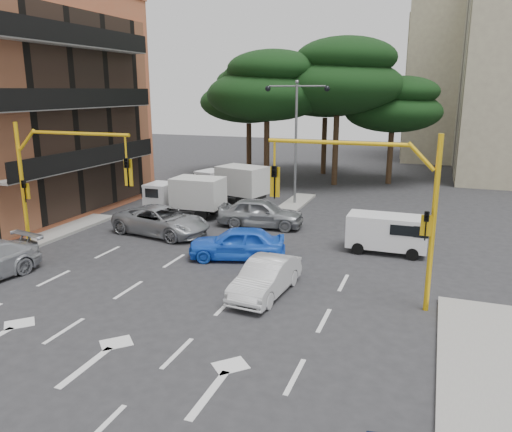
{
  "coord_description": "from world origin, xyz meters",
  "views": [
    {
      "loc": [
        8.53,
        -14.83,
        7.34
      ],
      "look_at": [
        0.8,
        6.39,
        1.6
      ],
      "focal_mm": 35.0,
      "sensor_mm": 36.0,
      "label": 1
    }
  ],
  "objects": [
    {
      "name": "van_white",
      "position": [
        6.67,
        7.97,
        0.9
      ],
      "size": [
        3.59,
        1.62,
        1.79
      ],
      "primitive_type": null,
      "rotation": [
        0.0,
        0.0,
        -1.57
      ],
      "color": "white",
      "rests_on": "ground"
    },
    {
      "name": "car_silver_cross_a",
      "position": [
        -4.65,
        7.0,
        0.73
      ],
      "size": [
        5.58,
        3.25,
        1.46
      ],
      "primitive_type": "imported",
      "rotation": [
        0.0,
        0.0,
        1.4
      ],
      "color": "#9B9EA2",
      "rests_on": "ground"
    },
    {
      "name": "ground",
      "position": [
        0.0,
        0.0,
        0.0
      ],
      "size": [
        120.0,
        120.0,
        0.0
      ],
      "primitive_type": "plane",
      "color": "#28282B",
      "rests_on": "ground"
    },
    {
      "name": "pine_left_far",
      "position": [
        -6.94,
        25.96,
        6.91
      ],
      "size": [
        8.32,
        8.32,
        9.3
      ],
      "color": "#382616",
      "rests_on": "ground"
    },
    {
      "name": "pine_back",
      "position": [
        -0.94,
        28.96,
        7.6
      ],
      "size": [
        9.15,
        9.15,
        10.23
      ],
      "color": "#382616",
      "rests_on": "ground"
    },
    {
      "name": "signal_mast_left",
      "position": [
        -6.8,
        1.99,
        3.88
      ],
      "size": [
        5.79,
        0.37,
        6.0
      ],
      "color": "yellow",
      "rests_on": "ground"
    },
    {
      "name": "street_lamp_center",
      "position": [
        0.0,
        16.0,
        5.43
      ],
      "size": [
        4.16,
        0.36,
        7.77
      ],
      "color": "slate",
      "rests_on": "median_strip"
    },
    {
      "name": "car_blue_compact",
      "position": [
        0.5,
        4.75,
        0.73
      ],
      "size": [
        4.6,
        2.89,
        1.46
      ],
      "primitive_type": "imported",
      "rotation": [
        0.0,
        0.0,
        -1.28
      ],
      "color": "blue",
      "rests_on": "ground"
    },
    {
      "name": "signal_mast_right",
      "position": [
        6.8,
        1.99,
        3.88
      ],
      "size": [
        5.79,
        0.37,
        6.0
      ],
      "color": "yellow",
      "rests_on": "ground"
    },
    {
      "name": "pine_left_near",
      "position": [
        -3.94,
        21.96,
        7.6
      ],
      "size": [
        9.15,
        9.15,
        10.23
      ],
      "color": "#382616",
      "rests_on": "ground"
    },
    {
      "name": "pine_center",
      "position": [
        1.06,
        23.96,
        8.3
      ],
      "size": [
        9.98,
        9.98,
        11.16
      ],
      "color": "#382616",
      "rests_on": "ground"
    },
    {
      "name": "box_truck_b",
      "position": [
        -4.27,
        15.5,
        1.23
      ],
      "size": [
        5.38,
        3.3,
        2.46
      ],
      "primitive_type": null,
      "rotation": [
        0.0,
        0.0,
        1.32
      ],
      "color": "white",
      "rests_on": "ground"
    },
    {
      "name": "box_truck_a",
      "position": [
        -5.36,
        10.99,
        1.17
      ],
      "size": [
        4.81,
        2.09,
        2.35
      ],
      "primitive_type": null,
      "rotation": [
        0.0,
        0.0,
        1.59
      ],
      "color": "silver",
      "rests_on": "ground"
    },
    {
      "name": "car_white_hatch",
      "position": [
        3.0,
        1.38,
        0.66
      ],
      "size": [
        1.72,
        4.1,
        1.32
      ],
      "primitive_type": "imported",
      "rotation": [
        0.0,
        0.0,
        -0.08
      ],
      "color": "silver",
      "rests_on": "ground"
    },
    {
      "name": "median_strip",
      "position": [
        0.0,
        16.0,
        0.07
      ],
      "size": [
        1.4,
        6.0,
        0.15
      ],
      "primitive_type": "cube",
      "color": "gray",
      "rests_on": "ground"
    },
    {
      "name": "apartment_beige_far",
      "position": [
        12.95,
        44.0,
        8.35
      ],
      "size": [
        16.2,
        12.15,
        16.7
      ],
      "color": "tan",
      "rests_on": "ground"
    },
    {
      "name": "pine_right",
      "position": [
        5.06,
        25.96,
        6.22
      ],
      "size": [
        7.49,
        7.49,
        8.37
      ],
      "color": "#382616",
      "rests_on": "ground"
    },
    {
      "name": "car_silver_cross_b",
      "position": [
        -0.3,
        10.16,
        0.8
      ],
      "size": [
        4.85,
        2.36,
        1.6
      ],
      "primitive_type": "imported",
      "rotation": [
        0.0,
        0.0,
        1.67
      ],
      "color": "#919598",
      "rests_on": "ground"
    }
  ]
}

